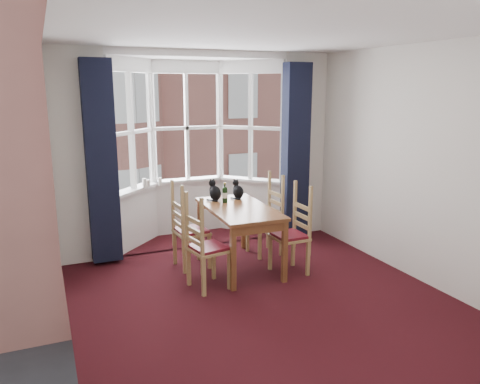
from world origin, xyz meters
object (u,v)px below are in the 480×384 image
chair_left_near (202,250)px  chair_right_near (296,236)px  chair_left_far (185,233)px  candle_extra (160,182)px  candle_tall (145,183)px  dining_table (239,215)px  candle_short (148,183)px  cat_right (238,191)px  cat_left (215,192)px  wine_bottle (225,194)px  chair_right_far (270,220)px

chair_left_near → chair_right_near: 1.26m
chair_left_near → chair_left_far: size_ratio=1.00×
chair_left_near → candle_extra: size_ratio=7.84×
candle_tall → dining_table: bearing=-55.8°
chair_left_near → candle_short: bearing=95.9°
cat_right → candle_extra: (-0.86, 0.94, 0.02)m
chair_left_far → cat_left: (0.50, 0.24, 0.44)m
chair_left_near → cat_left: bearing=61.7°
chair_left_far → wine_bottle: wine_bottle is taller
chair_left_far → cat_left: 0.71m
chair_left_near → cat_left: 1.17m
cat_left → candle_tall: (-0.77, 0.87, 0.02)m
wine_bottle → candle_tall: (-0.84, 1.05, 0.02)m
chair_right_near → wine_bottle: 1.08m
cat_right → candle_short: (-1.04, 0.92, 0.01)m
chair_right_far → candle_short: size_ratio=8.86×
candle_short → candle_extra: bearing=6.3°
dining_table → candle_extra: bearing=115.8°
dining_table → chair_left_far: (-0.65, 0.25, -0.23)m
wine_bottle → candle_short: 1.34m
chair_right_near → wine_bottle: bearing=132.7°
dining_table → chair_right_near: (0.59, -0.42, -0.23)m
candle_tall → candle_extra: candle_tall is taller
chair_right_far → cat_left: cat_left is taller
chair_left_far → chair_right_near: size_ratio=1.00×
dining_table → candle_short: (-0.86, 1.38, 0.22)m
dining_table → candle_short: 1.64m
chair_left_near → chair_right_far: 1.51m
wine_bottle → candle_tall: size_ratio=1.99×
dining_table → candle_extra: size_ratio=12.19×
dining_table → candle_tall: size_ratio=10.69×
candle_tall → chair_left_far: bearing=-76.4°
cat_right → dining_table: bearing=-111.2°
chair_right_near → candle_short: candle_short is taller
cat_right → candle_short: size_ratio=2.63×
wine_bottle → candle_tall: bearing=128.7°
chair_left_far → candle_extra: (-0.03, 1.15, 0.46)m
dining_table → chair_left_near: chair_left_near is taller
candle_short → candle_extra: 0.18m
dining_table → candle_short: size_ratio=13.78×
chair_left_near → cat_right: cat_right is taller
chair_left_near → candle_extra: (-0.01, 1.87, 0.46)m
chair_left_near → chair_right_far: same height
chair_right_far → candle_extra: candle_extra is taller
cat_left → cat_right: size_ratio=1.08×
chair_right_near → chair_right_far: bearing=88.5°
chair_left_far → wine_bottle: (0.58, 0.05, 0.45)m
dining_table → cat_right: 0.53m
chair_right_far → candle_short: bearing=144.4°
chair_left_far → cat_right: size_ratio=3.37×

